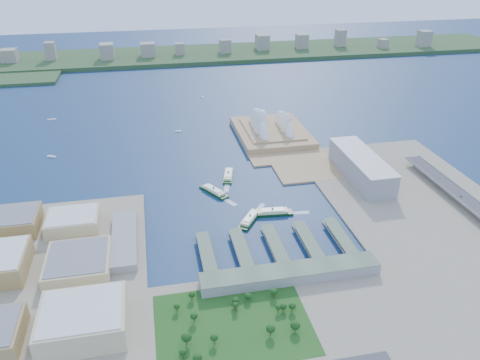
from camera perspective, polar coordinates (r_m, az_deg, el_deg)
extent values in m
plane|color=#0F2747|center=(634.11, 1.24, -4.66)|extent=(3000.00, 3000.00, 0.00)
cube|color=gray|center=(551.41, -22.98, -12.64)|extent=(220.00, 390.00, 3.00)
cube|color=gray|center=(474.74, 7.10, -17.78)|extent=(720.00, 180.00, 3.00)
cube|color=gray|center=(683.44, 22.32, -4.24)|extent=(240.00, 500.00, 3.00)
cube|color=tan|center=(882.32, 4.36, 5.02)|extent=(135.00, 220.00, 3.00)
cube|color=#2D4926|center=(1544.12, -7.05, 14.87)|extent=(2200.00, 260.00, 12.00)
cube|color=gray|center=(751.13, 14.55, 1.59)|extent=(45.00, 155.00, 35.00)
cube|color=gray|center=(526.21, 6.18, -11.29)|extent=(200.00, 28.00, 12.00)
imported|color=slate|center=(723.07, 25.34, -1.82)|extent=(1.74, 4.28, 1.24)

